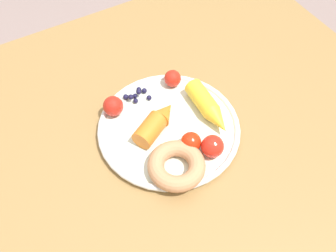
{
  "coord_description": "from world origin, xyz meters",
  "views": [
    {
      "loc": [
        -0.25,
        -0.39,
        1.37
      ],
      "look_at": [
        -0.02,
        0.0,
        0.75
      ],
      "focal_mm": 41.12,
      "sensor_mm": 36.0,
      "label": 1
    }
  ],
  "objects": [
    {
      "name": "tomato_far",
      "position": [
        0.05,
        0.1,
        0.76
      ],
      "size": [
        0.04,
        0.04,
        0.04
      ],
      "primitive_type": "sphere",
      "color": "red",
      "rests_on": "plate"
    },
    {
      "name": "tomato_near",
      "position": [
        -0.1,
        0.09,
        0.77
      ],
      "size": [
        0.04,
        0.04,
        0.04
      ],
      "primitive_type": "sphere",
      "color": "red",
      "rests_on": "plate"
    },
    {
      "name": "donut",
      "position": [
        -0.06,
        -0.09,
        0.76
      ],
      "size": [
        0.14,
        0.14,
        0.03
      ],
      "primitive_type": "torus",
      "rotation": [
        0.0,
        0.0,
        2.05
      ],
      "color": "tan",
      "rests_on": "plate"
    },
    {
      "name": "carrot_yellow",
      "position": [
        0.07,
        -0.01,
        0.76
      ],
      "size": [
        0.04,
        0.13,
        0.04
      ],
      "color": "yellow",
      "rests_on": "plate"
    },
    {
      "name": "ground_plane",
      "position": [
        0.0,
        0.0,
        0.0
      ],
      "size": [
        6.0,
        6.0,
        0.0
      ],
      "primitive_type": "plane",
      "color": "gray"
    },
    {
      "name": "tomato_extra",
      "position": [
        0.02,
        -0.09,
        0.77
      ],
      "size": [
        0.04,
        0.04,
        0.04
      ],
      "primitive_type": "sphere",
      "color": "red",
      "rests_on": "plate"
    },
    {
      "name": "blueberry_pile",
      "position": [
        -0.04,
        0.1,
        0.75
      ],
      "size": [
        0.05,
        0.04,
        0.02
      ],
      "color": "#191638",
      "rests_on": "plate"
    },
    {
      "name": "dining_table",
      "position": [
        0.0,
        0.0,
        0.64
      ],
      "size": [
        0.98,
        0.85,
        0.73
      ],
      "color": "olive",
      "rests_on": "ground_plane"
    },
    {
      "name": "carrot_orange",
      "position": [
        -0.04,
        0.01,
        0.77
      ],
      "size": [
        0.12,
        0.09,
        0.04
      ],
      "color": "orange",
      "rests_on": "plate"
    },
    {
      "name": "plate",
      "position": [
        -0.02,
        0.0,
        0.74
      ],
      "size": [
        0.29,
        0.29,
        0.02
      ],
      "color": "silver",
      "rests_on": "dining_table"
    },
    {
      "name": "tomato_mid",
      "position": [
        -0.01,
        -0.06,
        0.77
      ],
      "size": [
        0.04,
        0.04,
        0.04
      ],
      "primitive_type": "sphere",
      "color": "red",
      "rests_on": "plate"
    }
  ]
}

